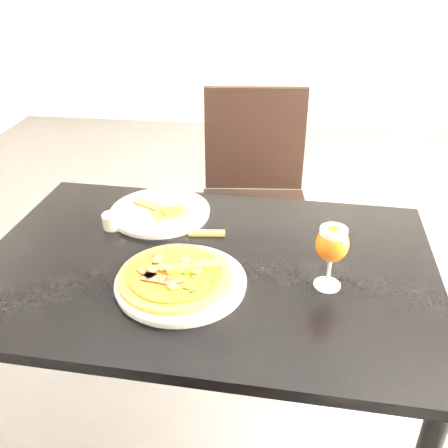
# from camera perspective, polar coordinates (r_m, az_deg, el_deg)

# --- Properties ---
(ground) EXTENTS (6.00, 6.00, 0.00)m
(ground) POSITION_cam_1_polar(r_m,az_deg,el_deg) (2.06, 6.29, -16.94)
(ground) COLOR #58595B
(ground) RESTS_ON ground
(dining_table) EXTENTS (1.23, 0.85, 0.75)m
(dining_table) POSITION_cam_1_polar(r_m,az_deg,el_deg) (1.38, -1.93, -7.38)
(dining_table) COLOR black
(dining_table) RESTS_ON ground
(chair_far) EXTENTS (0.49, 0.49, 0.97)m
(chair_far) POSITION_cam_1_polar(r_m,az_deg,el_deg) (2.12, 3.46, 3.00)
(chair_far) COLOR black
(chair_far) RESTS_ON ground
(plate_main) EXTENTS (0.41, 0.41, 0.02)m
(plate_main) POSITION_cam_1_polar(r_m,az_deg,el_deg) (1.24, -4.93, -6.68)
(plate_main) COLOR silver
(plate_main) RESTS_ON dining_table
(pizza) EXTENTS (0.28, 0.28, 0.03)m
(pizza) POSITION_cam_1_polar(r_m,az_deg,el_deg) (1.23, -5.53, -5.85)
(pizza) COLOR olive
(pizza) RESTS_ON plate_main
(plate_second) EXTENTS (0.32, 0.32, 0.02)m
(plate_second) POSITION_cam_1_polar(r_m,az_deg,el_deg) (1.56, -7.30, 1.39)
(plate_second) COLOR silver
(plate_second) RESTS_ON dining_table
(crust_scraps) EXTENTS (0.20, 0.14, 0.01)m
(crust_scraps) POSITION_cam_1_polar(r_m,az_deg,el_deg) (1.53, -6.85, 1.52)
(crust_scraps) COLOR olive
(crust_scraps) RESTS_ON plate_second
(loose_crust) EXTENTS (0.11, 0.04, 0.01)m
(loose_crust) POSITION_cam_1_polar(r_m,az_deg,el_deg) (1.44, -1.99, -1.04)
(loose_crust) COLOR olive
(loose_crust) RESTS_ON dining_table
(sauce_cup) EXTENTS (0.06, 0.06, 0.04)m
(sauce_cup) POSITION_cam_1_polar(r_m,az_deg,el_deg) (1.50, -12.55, 0.43)
(sauce_cup) COLOR beige
(sauce_cup) RESTS_ON dining_table
(beer_glass) EXTENTS (0.08, 0.08, 0.17)m
(beer_glass) POSITION_cam_1_polar(r_m,az_deg,el_deg) (1.20, 12.25, -2.30)
(beer_glass) COLOR #B2B7BC
(beer_glass) RESTS_ON dining_table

